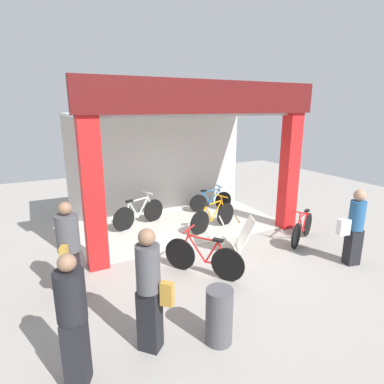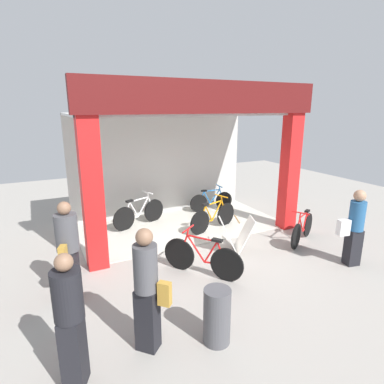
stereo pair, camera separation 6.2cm
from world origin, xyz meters
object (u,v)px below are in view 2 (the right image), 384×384
Objects in this scene: bicycle_inside_1 at (139,213)px; trash_bin at (217,316)px; bicycle_parked_0 at (302,229)px; pedestrian_2 at (354,227)px; bicycle_inside_0 at (213,217)px; sandwich_board_sign at (236,235)px; bicycle_inside_2 at (211,201)px; bicycle_parked_1 at (202,257)px; pedestrian_3 at (70,320)px; pedestrian_0 at (147,289)px; pedestrian_1 at (68,248)px.

bicycle_inside_1 reaches higher than trash_bin.
pedestrian_2 is (0.05, -1.34, 0.50)m from bicycle_parked_0.
sandwich_board_sign is (-0.21, -1.41, 0.04)m from bicycle_inside_0.
bicycle_inside_2 is at bearing 70.76° from sandwich_board_sign.
trash_bin is (-2.13, -3.75, 0.05)m from bicycle_inside_0.
bicycle_parked_1 is 1.89m from trash_bin.
bicycle_inside_1 is 1.10× the size of bicycle_inside_2.
sandwich_board_sign is at bearing 30.16° from pedestrian_3.
bicycle_inside_0 is 0.94× the size of pedestrian_3.
bicycle_inside_0 reaches higher than bicycle_parked_0.
bicycle_inside_0 is at bearing 118.10° from pedestrian_2.
pedestrian_1 is at bearing 113.74° from pedestrian_0.
bicycle_parked_0 reaches higher than bicycle_inside_2.
sandwich_board_sign is 2.47m from pedestrian_2.
pedestrian_3 is (-5.63, -0.60, 0.04)m from pedestrian_2.
bicycle_inside_0 is 4.62m from pedestrian_0.
pedestrian_3 reaches higher than sandwich_board_sign.
bicycle_inside_0 is at bearing -118.33° from bicycle_inside_2.
pedestrian_3 is (-5.58, -1.94, 0.55)m from bicycle_parked_0.
pedestrian_0 is at bearing -127.87° from bicycle_inside_2.
bicycle_inside_1 is 5.36m from pedestrian_3.
trash_bin is (-3.74, -0.73, -0.43)m from pedestrian_2.
pedestrian_2 is at bearing -79.79° from bicycle_inside_2.
bicycle_inside_2 is 0.90× the size of pedestrian_2.
bicycle_inside_1 is 5.38m from pedestrian_2.
sandwich_board_sign is (1.20, 0.59, 0.03)m from bicycle_parked_1.
bicycle_inside_2 is 7.05m from pedestrian_3.
bicycle_parked_0 is 1.80m from sandwich_board_sign.
pedestrian_3 is (-4.82, -5.11, 0.57)m from bicycle_inside_2.
trash_bin is at bearing -119.21° from bicycle_inside_2.
bicycle_parked_1 is 2.23m from pedestrian_0.
bicycle_inside_2 is at bearing 57.62° from bicycle_parked_1.
bicycle_parked_0 is 3.00m from bicycle_parked_1.
pedestrian_3 reaches higher than pedestrian_2.
bicycle_inside_2 is 1.62× the size of sandwich_board_sign.
pedestrian_0 reaches higher than bicycle_parked_0.
trash_bin is at bearing -119.55° from bicycle_inside_0.
trash_bin is (-0.43, -4.94, 0.04)m from bicycle_inside_1.
pedestrian_2 is at bearing -87.97° from bicycle_parked_0.
pedestrian_2 reaches higher than bicycle_inside_1.
bicycle_parked_0 is 5.93m from pedestrian_3.
pedestrian_2 is at bearing 5.10° from pedestrian_0.
pedestrian_0 reaches higher than pedestrian_2.
sandwich_board_sign is 0.53× the size of pedestrian_3.
pedestrian_0 is (-4.60, -1.75, 0.57)m from bicycle_parked_0.
pedestrian_3 is (-0.99, -0.19, -0.03)m from pedestrian_0.
bicycle_parked_0 is (1.57, -1.69, -0.02)m from bicycle_inside_0.
bicycle_inside_1 is at bearing 145.09° from bicycle_inside_0.
pedestrian_0 is at bearing -138.40° from bicycle_parked_1.
bicycle_inside_1 is 4.84m from pedestrian_0.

